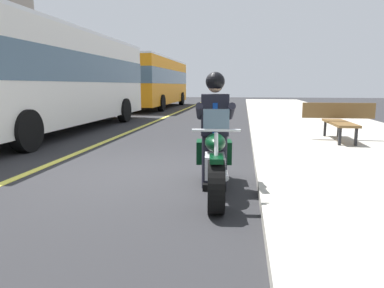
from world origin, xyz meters
name	(u,v)px	position (x,y,z in m)	size (l,w,h in m)	color
ground_plane	(141,174)	(0.00, 0.00, 0.00)	(80.00, 80.00, 0.00)	#28282B
lane_center_stripe	(37,169)	(0.00, -2.00, 0.01)	(60.00, 0.16, 0.01)	#E5DB4C
motorcycle_main	(215,162)	(0.89, 1.37, 0.45)	(2.22, 0.73, 1.26)	black
rider_main	(215,120)	(0.70, 1.35, 1.04)	(0.66, 0.59, 1.74)	black
bus_near	(56,75)	(-5.15, -4.42, 1.87)	(11.05, 2.70, 3.30)	white
bus_far	(155,80)	(-17.77, -4.27, 1.87)	(11.05, 2.70, 3.30)	orange
bench_sidewalk	(339,118)	(-3.56, 4.20, 0.71)	(1.80, 1.80, 0.95)	brown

